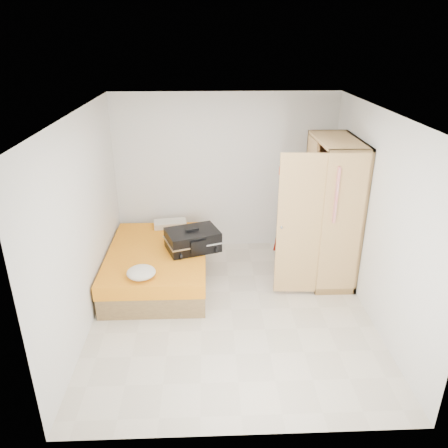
{
  "coord_description": "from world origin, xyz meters",
  "views": [
    {
      "loc": [
        -0.3,
        -4.9,
        3.41
      ],
      "look_at": [
        -0.07,
        0.59,
        1.0
      ],
      "focal_mm": 35.0,
      "sensor_mm": 36.0,
      "label": 1
    }
  ],
  "objects_px": {
    "person": "(291,223)",
    "wardrobe": "(329,215)",
    "bed": "(158,265)",
    "suitcase": "(193,240)",
    "round_cushion": "(141,273)"
  },
  "relations": [
    {
      "from": "round_cushion",
      "to": "person",
      "type": "bearing_deg",
      "value": 20.77
    },
    {
      "from": "round_cushion",
      "to": "bed",
      "type": "bearing_deg",
      "value": 81.11
    },
    {
      "from": "person",
      "to": "bed",
      "type": "bearing_deg",
      "value": 111.4
    },
    {
      "from": "bed",
      "to": "person",
      "type": "relative_size",
      "value": 1.13
    },
    {
      "from": "person",
      "to": "round_cushion",
      "type": "distance_m",
      "value": 2.24
    },
    {
      "from": "wardrobe",
      "to": "suitcase",
      "type": "distance_m",
      "value": 2.0
    },
    {
      "from": "wardrobe",
      "to": "person",
      "type": "relative_size",
      "value": 1.18
    },
    {
      "from": "bed",
      "to": "person",
      "type": "height_order",
      "value": "person"
    },
    {
      "from": "bed",
      "to": "round_cushion",
      "type": "height_order",
      "value": "round_cushion"
    },
    {
      "from": "wardrobe",
      "to": "suitcase",
      "type": "relative_size",
      "value": 2.37
    },
    {
      "from": "bed",
      "to": "wardrobe",
      "type": "height_order",
      "value": "wardrobe"
    },
    {
      "from": "person",
      "to": "wardrobe",
      "type": "bearing_deg",
      "value": -66.73
    },
    {
      "from": "suitcase",
      "to": "round_cushion",
      "type": "bearing_deg",
      "value": -148.32
    },
    {
      "from": "suitcase",
      "to": "round_cushion",
      "type": "height_order",
      "value": "suitcase"
    },
    {
      "from": "suitcase",
      "to": "person",
      "type": "bearing_deg",
      "value": -19.59
    }
  ]
}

